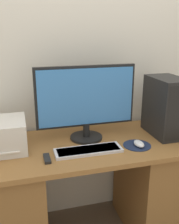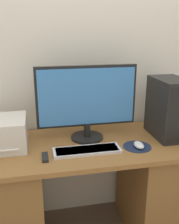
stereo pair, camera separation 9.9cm
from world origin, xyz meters
name	(u,v)px [view 1 (the left image)]	position (x,y,z in m)	size (l,w,h in m)	color
wall_back	(74,44)	(0.00, 0.69, 1.35)	(6.40, 0.05, 2.70)	silver
desk	(87,191)	(0.00, 0.32, 0.39)	(1.42, 0.63, 0.75)	brown
monitor	(86,100)	(0.01, 0.40, 1.02)	(0.65, 0.22, 0.49)	black
keyboard	(88,150)	(-0.02, 0.20, 0.76)	(0.41, 0.13, 0.02)	silver
mousepad	(137,145)	(0.30, 0.20, 0.75)	(0.18, 0.18, 0.00)	#19233D
mouse	(139,144)	(0.30, 0.18, 0.77)	(0.06, 0.10, 0.03)	silver
computer_tower	(166,107)	(0.56, 0.33, 0.95)	(0.20, 0.32, 0.40)	black
printer	(0,136)	(-0.53, 0.37, 0.84)	(0.30, 0.29, 0.19)	beige
remote_control	(47,159)	(-0.28, 0.17, 0.76)	(0.04, 0.11, 0.02)	black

